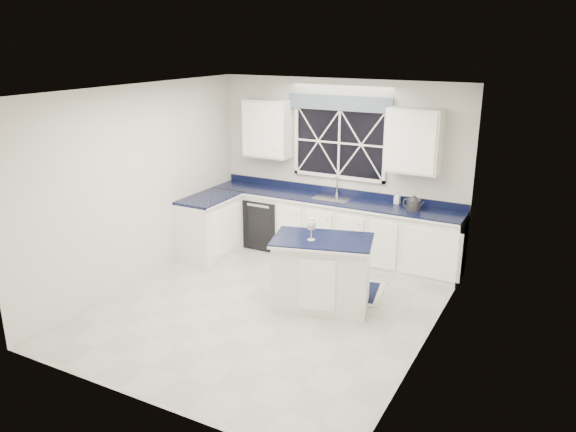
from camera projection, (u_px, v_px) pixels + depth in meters
The scene contains 13 objects.
ground at pixel (268, 306), 7.15m from camera, with size 4.50×4.50×0.00m, color #A5A5A1.
back_wall at pixel (340, 168), 8.64m from camera, with size 4.00×0.10×2.70m, color beige.
base_cabinets at pixel (307, 229), 8.67m from camera, with size 3.99×1.60×0.90m.
countertop at pixel (331, 200), 8.51m from camera, with size 3.98×0.64×0.04m, color black.
dishwasher at pixel (269, 221), 9.16m from camera, with size 0.60×0.58×0.82m, color black.
window at pixel (339, 138), 8.45m from camera, with size 1.65×0.09×1.26m.
upper_cabinets at pixel (336, 134), 8.33m from camera, with size 3.10×0.34×0.90m.
faucet at pixel (337, 186), 8.62m from camera, with size 0.05×0.20×0.30m.
island at pixel (322, 272), 7.04m from camera, with size 1.37×1.03×0.91m.
rug at pixel (334, 288), 7.65m from camera, with size 1.44×1.03×0.02m.
kettle at pixel (414, 203), 7.89m from camera, with size 0.32×0.21×0.23m.
wine_glass at pixel (311, 225), 6.80m from camera, with size 0.12×0.12×0.28m.
soap_bottle at pixel (397, 198), 8.23m from camera, with size 0.08×0.08×0.18m, color silver.
Camera 1 is at (3.26, -5.59, 3.27)m, focal length 35.00 mm.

